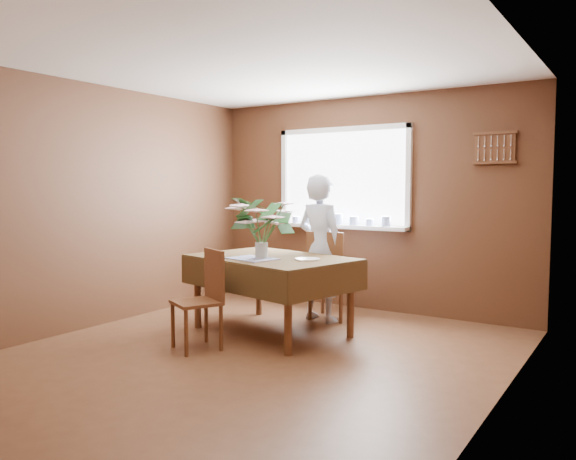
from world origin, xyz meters
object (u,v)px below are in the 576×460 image
Objects in this scene: flower_bouquet at (261,222)px; chair_far at (329,272)px; seated_woman at (321,248)px; dining_table at (271,266)px; chair_near at (204,294)px.

chair_far is at bearing 76.19° from flower_bouquet.
seated_woman is 0.94m from flower_bouquet.
flower_bouquet is (-0.00, -0.16, 0.44)m from dining_table.
chair_far reaches higher than chair_near.
flower_bouquet is at bearing 69.26° from chair_far.
dining_table is 2.80× the size of flower_bouquet.
seated_woman is at bearing 101.73° from chair_near.
seated_woman reaches higher than dining_table.
chair_far is 0.28m from seated_woman.
chair_far is at bearing 99.99° from chair_near.
dining_table is 1.99× the size of chair_near.
seated_woman is 2.51× the size of flower_bouquet.
dining_table is 0.47m from flower_bouquet.
dining_table is 0.82m from chair_near.
dining_table is at bearing 86.33° from seated_woman.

